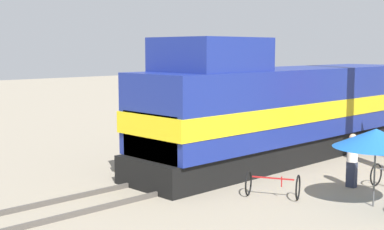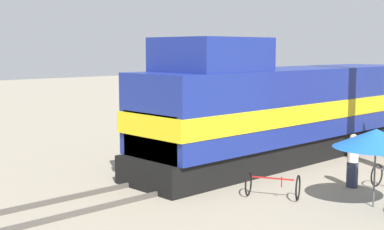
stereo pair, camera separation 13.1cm
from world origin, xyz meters
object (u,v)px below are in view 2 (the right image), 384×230
vendor_umbrella (376,138)px  person_bystander (353,159)px  bicycle_spare (273,185)px  locomotive (283,110)px

vendor_umbrella → person_bystander: vendor_umbrella is taller
person_bystander → bicycle_spare: bearing=-109.5°
locomotive → vendor_umbrella: bearing=-30.7°
locomotive → person_bystander: 4.74m
person_bystander → bicycle_spare: size_ratio=1.01×
locomotive → bicycle_spare: locomotive is taller
person_bystander → vendor_umbrella: bearing=-44.2°
locomotive → person_bystander: locomotive is taller
vendor_umbrella → bicycle_spare: size_ratio=1.38×
vendor_umbrella → bicycle_spare: 3.23m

